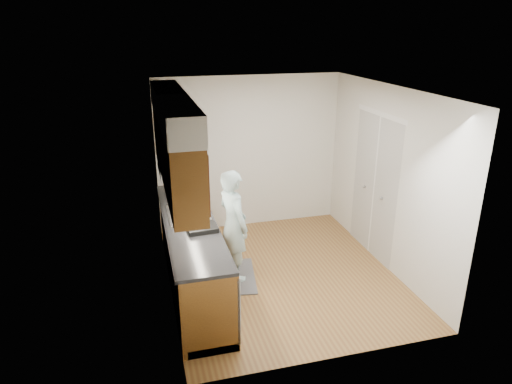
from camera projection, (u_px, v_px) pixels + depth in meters
floor at (281, 274)px, 6.28m from camera, size 3.50×3.50×0.00m
ceiling at (285, 90)px, 5.42m from camera, size 3.50×3.50×0.00m
wall_left at (164, 199)px, 5.49m from camera, size 0.02×3.50×2.50m
wall_right at (387, 179)px, 6.21m from camera, size 0.02×3.50×2.50m
wall_back at (249, 153)px, 7.44m from camera, size 3.00×0.02×2.50m
counter at (192, 253)px, 5.82m from camera, size 0.64×2.80×1.30m
upper_cabinets at (174, 141)px, 5.33m from camera, size 0.47×2.80×1.21m
closet_door at (374, 187)px, 6.56m from camera, size 0.02×1.22×2.05m
floor_mat at (234, 276)px, 6.20m from camera, size 0.69×1.01×0.02m
person at (233, 218)px, 5.90m from camera, size 0.57×0.70×1.71m
soap_bottle_a at (188, 189)px, 6.29m from camera, size 0.12×0.12×0.30m
soap_bottle_b at (193, 192)px, 6.34m from camera, size 0.12×0.12×0.19m
soda_can at (192, 196)px, 6.31m from camera, size 0.08×0.08×0.12m
steel_can at (200, 194)px, 6.40m from camera, size 0.07×0.07×0.11m
dish_rack at (202, 228)px, 5.39m from camera, size 0.37×0.32×0.05m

